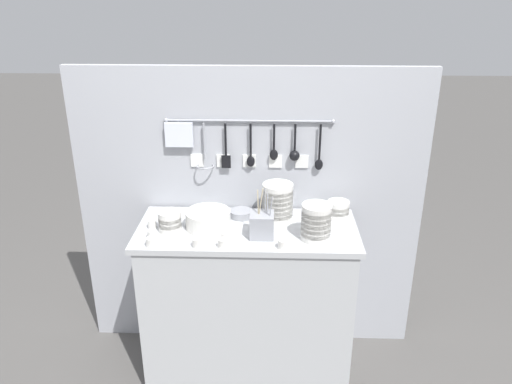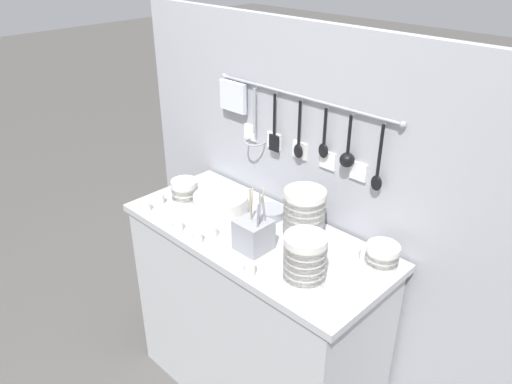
% 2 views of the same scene
% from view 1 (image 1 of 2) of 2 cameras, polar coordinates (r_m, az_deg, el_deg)
% --- Properties ---
extents(ground_plane, '(20.00, 20.00, 0.00)m').
position_cam_1_polar(ground_plane, '(3.09, -0.88, -19.17)').
color(ground_plane, '#514F4C').
extents(counter, '(1.14, 0.50, 0.90)m').
position_cam_1_polar(counter, '(2.81, -0.94, -12.31)').
color(counter, '#B7BABC').
rests_on(counter, ground).
extents(back_wall, '(1.94, 0.11, 1.68)m').
position_cam_1_polar(back_wall, '(2.85, -0.73, -2.54)').
color(back_wall, '#A8AAB2').
rests_on(back_wall, ground).
extents(bowl_stack_tall_left, '(0.15, 0.15, 0.18)m').
position_cam_1_polar(bowl_stack_tall_left, '(2.44, 6.88, -3.44)').
color(bowl_stack_tall_left, silver).
rests_on(bowl_stack_tall_left, counter).
extents(bowl_stack_wide_centre, '(0.12, 0.12, 0.11)m').
position_cam_1_polar(bowl_stack_wide_centre, '(2.56, -9.82, -3.30)').
color(bowl_stack_wide_centre, silver).
rests_on(bowl_stack_wide_centre, counter).
extents(bowl_stack_back_corner, '(0.12, 0.12, 0.09)m').
position_cam_1_polar(bowl_stack_back_corner, '(2.72, 9.37, -1.92)').
color(bowl_stack_back_corner, silver).
rests_on(bowl_stack_back_corner, counter).
extents(bowl_stack_nested_right, '(0.16, 0.16, 0.20)m').
position_cam_1_polar(bowl_stack_nested_right, '(2.63, 2.49, -1.12)').
color(bowl_stack_nested_right, silver).
rests_on(bowl_stack_nested_right, counter).
extents(plate_stack, '(0.23, 0.23, 0.09)m').
position_cam_1_polar(plate_stack, '(2.57, -5.49, -3.14)').
color(plate_stack, silver).
rests_on(plate_stack, counter).
extents(steel_mixing_bowl, '(0.12, 0.12, 0.04)m').
position_cam_1_polar(steel_mixing_bowl, '(2.69, -1.72, -2.47)').
color(steel_mixing_bowl, '#93969E').
rests_on(steel_mixing_bowl, counter).
extents(cutlery_caddy, '(0.12, 0.12, 0.26)m').
position_cam_1_polar(cutlery_caddy, '(2.47, 0.68, -3.75)').
color(cutlery_caddy, '#93969E').
rests_on(cutlery_caddy, counter).
extents(cup_back_left, '(0.04, 0.04, 0.04)m').
position_cam_1_polar(cup_back_left, '(2.40, -6.77, -5.79)').
color(cup_back_left, silver).
rests_on(cup_back_left, counter).
extents(cup_front_left, '(0.04, 0.04, 0.04)m').
position_cam_1_polar(cup_front_left, '(2.71, -7.09, -2.34)').
color(cup_front_left, silver).
rests_on(cup_front_left, counter).
extents(cup_edge_near, '(0.04, 0.04, 0.04)m').
position_cam_1_polar(cup_edge_near, '(2.52, -11.80, -4.77)').
color(cup_edge_near, silver).
rests_on(cup_edge_near, counter).
extents(cup_centre, '(0.04, 0.04, 0.04)m').
position_cam_1_polar(cup_centre, '(2.62, -11.79, -3.61)').
color(cup_centre, silver).
rests_on(cup_centre, counter).
extents(cup_by_caddy, '(0.04, 0.04, 0.04)m').
position_cam_1_polar(cup_by_caddy, '(2.38, 3.05, -5.98)').
color(cup_by_caddy, silver).
rests_on(cup_by_caddy, counter).
extents(cup_front_right, '(0.04, 0.04, 0.04)m').
position_cam_1_polar(cup_front_right, '(2.39, -3.86, -5.86)').
color(cup_front_right, silver).
rests_on(cup_front_right, counter).
extents(cup_beside_plates, '(0.04, 0.04, 0.04)m').
position_cam_1_polar(cup_beside_plates, '(2.45, -11.98, -5.62)').
color(cup_beside_plates, silver).
rests_on(cup_beside_plates, counter).
extents(cup_edge_far, '(0.04, 0.04, 0.04)m').
position_cam_1_polar(cup_edge_far, '(2.72, -9.27, -2.37)').
color(cup_edge_far, silver).
rests_on(cup_edge_far, counter).
extents(cup_back_right, '(0.04, 0.04, 0.04)m').
position_cam_1_polar(cup_back_right, '(2.69, 7.32, -2.55)').
color(cup_back_right, silver).
rests_on(cup_back_right, counter).
extents(cup_mid_row, '(0.04, 0.04, 0.04)m').
position_cam_1_polar(cup_mid_row, '(2.45, -3.48, -5.11)').
color(cup_mid_row, silver).
rests_on(cup_mid_row, counter).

